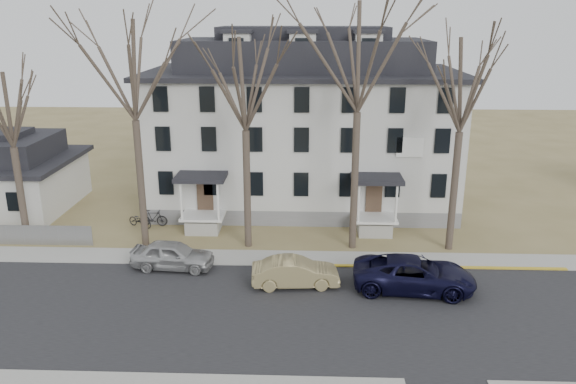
{
  "coord_description": "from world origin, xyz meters",
  "views": [
    {
      "loc": [
        -1.61,
        -20.14,
        12.76
      ],
      "look_at": [
        -2.67,
        9.0,
        3.54
      ],
      "focal_mm": 35.0,
      "sensor_mm": 36.0,
      "label": 1
    }
  ],
  "objects_px": {
    "tree_bungalow": "(7,104)",
    "bicycle_right": "(153,219)",
    "tree_center": "(360,49)",
    "bicycle_left": "(140,221)",
    "tree_far_left": "(131,63)",
    "small_house": "(9,176)",
    "tree_mid_right": "(464,78)",
    "car_tan": "(295,273)",
    "car_silver": "(173,256)",
    "boarding_house": "(302,127)",
    "car_navy": "(414,275)",
    "tree_mid_left": "(245,78)"
  },
  "relations": [
    {
      "from": "tree_center",
      "to": "car_tan",
      "type": "height_order",
      "value": "tree_center"
    },
    {
      "from": "small_house",
      "to": "car_silver",
      "type": "height_order",
      "value": "small_house"
    },
    {
      "from": "tree_far_left",
      "to": "bicycle_left",
      "type": "height_order",
      "value": "tree_far_left"
    },
    {
      "from": "tree_bungalow",
      "to": "car_silver",
      "type": "distance_m",
      "value": 12.35
    },
    {
      "from": "boarding_house",
      "to": "tree_center",
      "type": "distance_m",
      "value": 10.39
    },
    {
      "from": "small_house",
      "to": "car_tan",
      "type": "height_order",
      "value": "small_house"
    },
    {
      "from": "tree_center",
      "to": "bicycle_left",
      "type": "relative_size",
      "value": 8.23
    },
    {
      "from": "car_navy",
      "to": "boarding_house",
      "type": "bearing_deg",
      "value": 28.05
    },
    {
      "from": "small_house",
      "to": "bicycle_left",
      "type": "bearing_deg",
      "value": -19.75
    },
    {
      "from": "small_house",
      "to": "tree_center",
      "type": "relative_size",
      "value": 0.59
    },
    {
      "from": "car_tan",
      "to": "tree_center",
      "type": "bearing_deg",
      "value": -37.19
    },
    {
      "from": "boarding_house",
      "to": "tree_far_left",
      "type": "relative_size",
      "value": 1.52
    },
    {
      "from": "car_navy",
      "to": "bicycle_right",
      "type": "xyz_separation_m",
      "value": [
        -14.86,
        8.04,
        -0.27
      ]
    },
    {
      "from": "tree_bungalow",
      "to": "bicycle_right",
      "type": "bearing_deg",
      "value": 23.03
    },
    {
      "from": "small_house",
      "to": "tree_mid_left",
      "type": "distance_m",
      "value": 19.53
    },
    {
      "from": "car_navy",
      "to": "bicycle_left",
      "type": "xyz_separation_m",
      "value": [
        -15.64,
        7.82,
        -0.34
      ]
    },
    {
      "from": "tree_far_left",
      "to": "tree_center",
      "type": "distance_m",
      "value": 12.02
    },
    {
      "from": "small_house",
      "to": "bicycle_right",
      "type": "xyz_separation_m",
      "value": [
        10.71,
        -3.34,
        -1.71
      ]
    },
    {
      "from": "boarding_house",
      "to": "car_navy",
      "type": "height_order",
      "value": "boarding_house"
    },
    {
      "from": "boarding_house",
      "to": "small_house",
      "type": "relative_size",
      "value": 2.39
    },
    {
      "from": "bicycle_left",
      "to": "bicycle_right",
      "type": "distance_m",
      "value": 0.81
    },
    {
      "from": "tree_center",
      "to": "car_tan",
      "type": "relative_size",
      "value": 3.44
    },
    {
      "from": "car_tan",
      "to": "bicycle_left",
      "type": "distance_m",
      "value": 12.5
    },
    {
      "from": "tree_center",
      "to": "boarding_house",
      "type": "bearing_deg",
      "value": 110.2
    },
    {
      "from": "car_silver",
      "to": "bicycle_left",
      "type": "distance_m",
      "value": 6.78
    },
    {
      "from": "tree_mid_left",
      "to": "car_navy",
      "type": "distance_m",
      "value": 13.33
    },
    {
      "from": "tree_mid_right",
      "to": "tree_bungalow",
      "type": "bearing_deg",
      "value": 180.0
    },
    {
      "from": "car_silver",
      "to": "tree_far_left",
      "type": "bearing_deg",
      "value": 40.91
    },
    {
      "from": "small_house",
      "to": "car_tan",
      "type": "bearing_deg",
      "value": -29.39
    },
    {
      "from": "boarding_house",
      "to": "car_navy",
      "type": "distance_m",
      "value": 15.16
    },
    {
      "from": "small_house",
      "to": "tree_mid_left",
      "type": "xyz_separation_m",
      "value": [
        17.0,
        -6.2,
        7.35
      ]
    },
    {
      "from": "bicycle_left",
      "to": "small_house",
      "type": "bearing_deg",
      "value": 97.16
    },
    {
      "from": "car_navy",
      "to": "bicycle_left",
      "type": "distance_m",
      "value": 17.49
    },
    {
      "from": "tree_far_left",
      "to": "small_house",
      "type": "bearing_deg",
      "value": 150.61
    },
    {
      "from": "boarding_house",
      "to": "small_house",
      "type": "distance_m",
      "value": 20.34
    },
    {
      "from": "boarding_house",
      "to": "car_tan",
      "type": "height_order",
      "value": "boarding_house"
    },
    {
      "from": "bicycle_right",
      "to": "tree_mid_right",
      "type": "bearing_deg",
      "value": -100.46
    },
    {
      "from": "tree_mid_right",
      "to": "car_tan",
      "type": "xyz_separation_m",
      "value": [
        -8.66,
        -4.98,
        -8.9
      ]
    },
    {
      "from": "tree_mid_left",
      "to": "car_tan",
      "type": "height_order",
      "value": "tree_mid_left"
    },
    {
      "from": "tree_mid_right",
      "to": "bicycle_left",
      "type": "height_order",
      "value": "tree_mid_right"
    },
    {
      "from": "boarding_house",
      "to": "tree_bungalow",
      "type": "xyz_separation_m",
      "value": [
        -16.0,
        -8.15,
        2.74
      ]
    },
    {
      "from": "small_house",
      "to": "car_silver",
      "type": "xyz_separation_m",
      "value": [
        13.37,
        -9.4,
        -1.51
      ]
    },
    {
      "from": "tree_mid_right",
      "to": "bicycle_left",
      "type": "distance_m",
      "value": 20.86
    },
    {
      "from": "tree_center",
      "to": "small_house",
      "type": "bearing_deg",
      "value": 164.92
    },
    {
      "from": "car_navy",
      "to": "bicycle_right",
      "type": "height_order",
      "value": "car_navy"
    },
    {
      "from": "bicycle_right",
      "to": "small_house",
      "type": "bearing_deg",
      "value": 71.3
    },
    {
      "from": "tree_center",
      "to": "car_silver",
      "type": "relative_size",
      "value": 3.4
    },
    {
      "from": "tree_mid_right",
      "to": "car_silver",
      "type": "relative_size",
      "value": 2.95
    },
    {
      "from": "small_house",
      "to": "bicycle_right",
      "type": "bearing_deg",
      "value": -17.35
    },
    {
      "from": "bicycle_left",
      "to": "bicycle_right",
      "type": "height_order",
      "value": "bicycle_right"
    }
  ]
}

